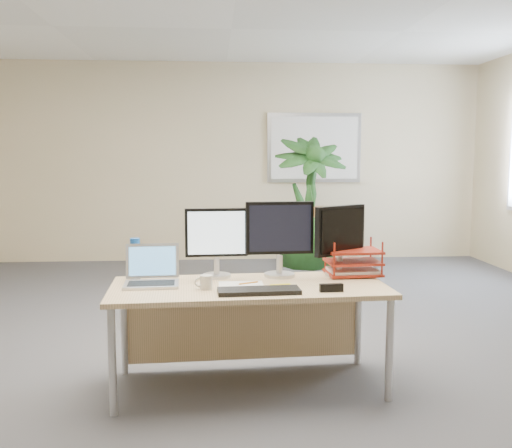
{
  "coord_description": "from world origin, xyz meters",
  "views": [
    {
      "loc": [
        -0.19,
        -3.88,
        1.44
      ],
      "look_at": [
        0.12,
        0.35,
        0.93
      ],
      "focal_mm": 40.0,
      "sensor_mm": 36.0,
      "label": 1
    }
  ],
  "objects": [
    {
      "name": "back_wall",
      "position": [
        0.0,
        4.0,
        1.35
      ],
      "size": [
        7.0,
        0.04,
        2.7
      ],
      "primitive_type": "cube",
      "color": "beige",
      "rests_on": "floor"
    },
    {
      "name": "stapler",
      "position": [
        0.49,
        -0.65,
        0.67
      ],
      "size": [
        0.14,
        0.04,
        0.05
      ],
      "primitive_type": "cube",
      "rotation": [
        0.0,
        0.0,
        0.05
      ],
      "color": "black",
      "rests_on": "desk"
    },
    {
      "name": "water_bottle",
      "position": [
        -0.7,
        -0.22,
        0.78
      ],
      "size": [
        0.07,
        0.07,
        0.27
      ],
      "color": "#A9BBC6",
      "rests_on": "desk"
    },
    {
      "name": "monitor_left",
      "position": [
        -0.18,
        -0.2,
        0.91
      ],
      "size": [
        0.41,
        0.18,
        0.45
      ],
      "color": "silver",
      "rests_on": "desk"
    },
    {
      "name": "keyboard",
      "position": [
        0.07,
        -0.65,
        0.66
      ],
      "size": [
        0.48,
        0.18,
        0.03
      ],
      "primitive_type": "cube",
      "rotation": [
        0.0,
        0.0,
        0.05
      ],
      "color": "black",
      "rests_on": "desk"
    },
    {
      "name": "monitor_right",
      "position": [
        0.24,
        -0.21,
        0.93
      ],
      "size": [
        0.45,
        0.2,
        0.49
      ],
      "color": "silver",
      "rests_on": "desk"
    },
    {
      "name": "laptop",
      "position": [
        -0.58,
        -0.36,
        0.71
      ],
      "size": [
        0.34,
        0.31,
        0.24
      ],
      "color": "silver",
      "rests_on": "desk"
    },
    {
      "name": "floor_plant",
      "position": [
        0.91,
        2.69,
        0.75
      ],
      "size": [
        0.97,
        0.97,
        1.5
      ],
      "primitive_type": "imported",
      "rotation": [
        0.0,
        0.0,
        0.18
      ],
      "color": "#1A3C16",
      "rests_on": "floor"
    },
    {
      "name": "coffee_mug",
      "position": [
        -0.24,
        -0.53,
        0.69
      ],
      "size": [
        0.11,
        0.07,
        0.08
      ],
      "color": "silver",
      "rests_on": "desk"
    },
    {
      "name": "monitor_dark",
      "position": [
        0.64,
        -0.21,
        0.92
      ],
      "size": [
        0.37,
        0.26,
        0.47
      ],
      "color": "silver",
      "rests_on": "desk"
    },
    {
      "name": "spiral_notebook",
      "position": [
        -0.03,
        -0.48,
        0.65
      ],
      "size": [
        0.27,
        0.2,
        0.01
      ],
      "primitive_type": "cube",
      "rotation": [
        0.0,
        0.0,
        0.01
      ],
      "color": "white",
      "rests_on": "desk"
    },
    {
      "name": "yellow_highlighter",
      "position": [
        0.21,
        -0.5,
        0.66
      ],
      "size": [
        0.13,
        0.04,
        0.02
      ],
      "primitive_type": "cylinder",
      "rotation": [
        0.0,
        1.57,
        0.15
      ],
      "color": "yellow",
      "rests_on": "desk"
    },
    {
      "name": "desk",
      "position": [
        0.02,
        -0.36,
        0.52
      ],
      "size": [
        1.72,
        0.79,
        0.65
      ],
      "color": "tan",
      "rests_on": "floor"
    },
    {
      "name": "orange_pen",
      "position": [
        0.02,
        -0.45,
        0.66
      ],
      "size": [
        0.12,
        0.07,
        0.01
      ],
      "primitive_type": "cylinder",
      "rotation": [
        0.0,
        1.57,
        0.46
      ],
      "color": "orange",
      "rests_on": "spiral_notebook"
    },
    {
      "name": "floor",
      "position": [
        0.0,
        0.0,
        0.0
      ],
      "size": [
        8.0,
        8.0,
        0.0
      ],
      "primitive_type": "plane",
      "color": "#434348",
      "rests_on": "ground"
    },
    {
      "name": "whiteboard",
      "position": [
        1.2,
        3.97,
        1.55
      ],
      "size": [
        1.3,
        0.04,
        0.95
      ],
      "color": "silver",
      "rests_on": "back_wall"
    },
    {
      "name": "letter_tray",
      "position": [
        0.73,
        -0.2,
        0.72
      ],
      "size": [
        0.36,
        0.28,
        0.16
      ],
      "color": "#9D2413",
      "rests_on": "desk"
    }
  ]
}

